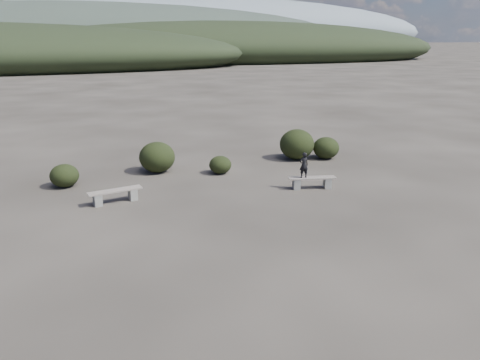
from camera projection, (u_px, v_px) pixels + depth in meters
name	position (u px, v px, depth m)	size (l,w,h in m)	color
ground	(287.00, 251.00, 13.16)	(1200.00, 1200.00, 0.00)	#2A2520
bench_left	(115.00, 195.00, 16.95)	(1.98, 0.78, 0.48)	slate
bench_right	(312.00, 182.00, 18.54)	(1.92, 0.80, 0.47)	slate
seated_person	(304.00, 165.00, 18.30)	(0.37, 0.24, 1.02)	black
shrub_a	(64.00, 176.00, 18.73)	(1.13, 1.13, 0.93)	black
shrub_b	(157.00, 157.00, 20.76)	(1.58, 1.58, 1.36)	black
shrub_c	(220.00, 165.00, 20.60)	(0.99, 0.99, 0.79)	black
shrub_d	(297.00, 144.00, 23.00)	(1.70, 1.70, 1.48)	black
shrub_e	(326.00, 148.00, 23.16)	(1.29, 1.29, 1.07)	black
mountain_ridges	(69.00, 31.00, 314.68)	(500.00, 400.00, 56.00)	black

